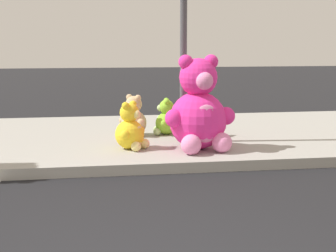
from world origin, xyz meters
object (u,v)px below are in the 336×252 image
(sign_pole, at_px, (184,35))
(plush_lime, at_px, (165,120))
(plush_tan, at_px, (133,119))
(plush_yellow, at_px, (131,130))
(plush_pink_large, at_px, (199,112))
(plush_red, at_px, (200,123))

(sign_pole, height_order, plush_lime, sign_pole)
(sign_pole, distance_m, plush_tan, 1.73)
(sign_pole, xyz_separation_m, plush_yellow, (-0.87, -0.42, -1.41))
(plush_tan, xyz_separation_m, plush_lime, (0.56, 0.04, -0.03))
(plush_pink_large, relative_size, plush_yellow, 1.95)
(plush_yellow, bearing_deg, plush_tan, 83.48)
(plush_tan, distance_m, plush_lime, 0.57)
(sign_pole, distance_m, plush_lime, 1.61)
(plush_pink_large, height_order, plush_lime, plush_pink_large)
(plush_lime, bearing_deg, plush_yellow, -121.86)
(plush_pink_large, bearing_deg, plush_red, 76.39)
(sign_pole, bearing_deg, plush_yellow, -154.26)
(sign_pole, xyz_separation_m, plush_red, (0.37, 0.42, -1.46))
(sign_pole, height_order, plush_yellow, sign_pole)
(plush_pink_large, relative_size, plush_lime, 2.24)
(plush_yellow, bearing_deg, plush_red, 34.01)
(plush_tan, xyz_separation_m, plush_yellow, (-0.12, -1.07, 0.00))
(plush_pink_large, bearing_deg, sign_pole, 102.38)
(sign_pole, height_order, plush_tan, sign_pole)
(sign_pole, bearing_deg, plush_lime, 105.12)
(sign_pole, relative_size, plush_yellow, 4.44)
(sign_pole, relative_size, plush_tan, 4.52)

